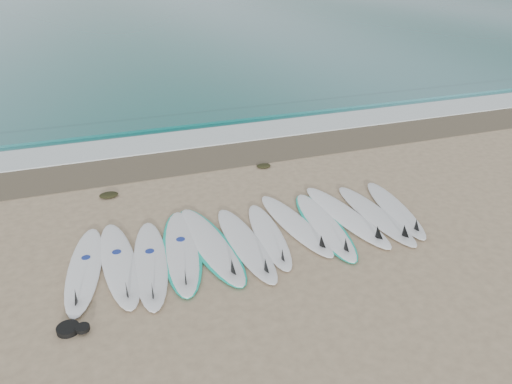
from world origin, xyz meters
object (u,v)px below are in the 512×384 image
object	(u,v)px
surfboard_0	(84,270)
surfboard_11	(396,210)
leash_coil	(71,329)
surfboard_6	(270,236)

from	to	relation	value
surfboard_0	surfboard_11	size ratio (longest dim) A/B	1.04
leash_coil	surfboard_11	bearing A→B (deg)	12.89
surfboard_11	surfboard_0	bearing A→B (deg)	-171.10
surfboard_0	leash_coil	world-z (taller)	surfboard_0
surfboard_6	surfboard_0	bearing A→B (deg)	-175.20
surfboard_6	surfboard_11	world-z (taller)	surfboard_11
surfboard_11	leash_coil	bearing A→B (deg)	-158.62
surfboard_0	leash_coil	bearing A→B (deg)	-90.40
surfboard_0	surfboard_6	world-z (taller)	surfboard_0
surfboard_11	leash_coil	distance (m)	6.50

